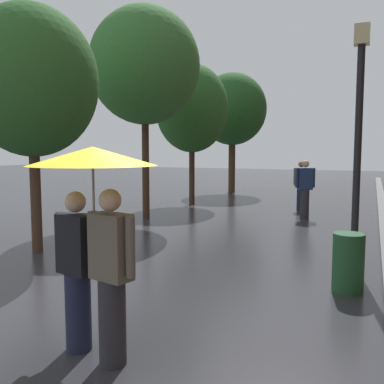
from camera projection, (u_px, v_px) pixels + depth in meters
ground_plane at (93, 330)px, 4.84m from camera, size 80.00×80.00×0.00m
kerb_strip at (384, 216)px, 12.76m from camera, size 0.30×36.00×0.12m
street_tree_0 at (32, 82)px, 8.25m from camera, size 2.55×2.55×4.81m
street_tree_1 at (145, 66)px, 12.14m from camera, size 3.15×3.15×6.07m
street_tree_2 at (192, 109)px, 15.78m from camera, size 2.68×2.68×5.17m
street_tree_3 at (232, 110)px, 20.08m from camera, size 3.20×3.20×5.60m
couple_under_umbrella at (93, 213)px, 4.10m from camera, size 1.23×1.23×2.07m
street_lamp_post at (359, 128)px, 7.11m from camera, size 0.24×0.24×4.06m
litter_bin at (348, 263)px, 6.11m from camera, size 0.44×0.44×0.85m
pedestrian_walking_midground at (305, 189)px, 12.59m from camera, size 0.54×0.38×1.72m
pedestrian_walking_far at (301, 185)px, 14.41m from camera, size 0.45×0.44×1.65m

